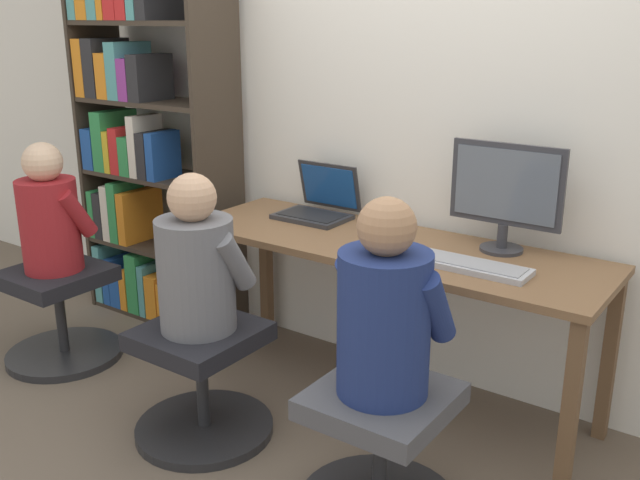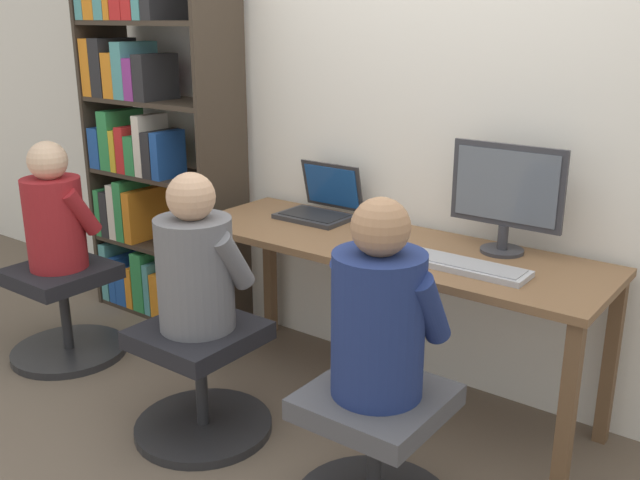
% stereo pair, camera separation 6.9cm
% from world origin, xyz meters
% --- Properties ---
extents(ground_plane, '(14.00, 14.00, 0.00)m').
position_xyz_m(ground_plane, '(0.00, 0.00, 0.00)').
color(ground_plane, brown).
extents(wall_back, '(10.00, 0.05, 2.60)m').
position_xyz_m(wall_back, '(0.00, 0.64, 1.30)').
color(wall_back, white).
rests_on(wall_back, ground_plane).
extents(desk, '(1.77, 0.57, 0.71)m').
position_xyz_m(desk, '(0.00, 0.29, 0.63)').
color(desk, brown).
rests_on(desk, ground_plane).
extents(desktop_monitor, '(0.44, 0.17, 0.42)m').
position_xyz_m(desktop_monitor, '(0.41, 0.45, 0.94)').
color(desktop_monitor, '#333338').
rests_on(desktop_monitor, desk).
extents(laptop, '(0.32, 0.28, 0.24)m').
position_xyz_m(laptop, '(-0.45, 0.44, 0.76)').
color(laptop, '#2D2D30').
rests_on(laptop, desk).
extents(keyboard, '(0.46, 0.14, 0.03)m').
position_xyz_m(keyboard, '(0.39, 0.19, 0.72)').
color(keyboard, '#B2B2B7').
rests_on(keyboard, desk).
extents(computer_mouse_by_keyboard, '(0.06, 0.09, 0.03)m').
position_xyz_m(computer_mouse_by_keyboard, '(0.09, 0.19, 0.73)').
color(computer_mouse_by_keyboard, '#99999E').
rests_on(computer_mouse_by_keyboard, desk).
extents(office_chair_left, '(0.54, 0.54, 0.45)m').
position_xyz_m(office_chair_left, '(0.36, -0.36, 0.23)').
color(office_chair_left, '#262628').
rests_on(office_chair_left, ground_plane).
extents(office_chair_right, '(0.54, 0.54, 0.45)m').
position_xyz_m(office_chair_right, '(-0.44, -0.35, 0.23)').
color(office_chair_right, '#262628').
rests_on(office_chair_right, ground_plane).
extents(person_at_monitor, '(0.35, 0.31, 0.63)m').
position_xyz_m(person_at_monitor, '(0.36, -0.35, 0.72)').
color(person_at_monitor, navy).
rests_on(person_at_monitor, office_chair_left).
extents(person_at_laptop, '(0.35, 0.30, 0.60)m').
position_xyz_m(person_at_laptop, '(-0.44, -0.34, 0.71)').
color(person_at_laptop, slate).
rests_on(person_at_laptop, office_chair_right).
extents(bookshelf, '(0.90, 0.33, 1.94)m').
position_xyz_m(bookshelf, '(-1.55, 0.37, 0.96)').
color(bookshelf, '#382D23').
rests_on(bookshelf, ground_plane).
extents(office_chair_side, '(0.54, 0.54, 0.45)m').
position_xyz_m(office_chair_side, '(-1.46, -0.27, 0.23)').
color(office_chair_side, '#262628').
rests_on(office_chair_side, ground_plane).
extents(person_near_shelf, '(0.33, 0.29, 0.60)m').
position_xyz_m(person_near_shelf, '(-1.46, -0.26, 0.71)').
color(person_near_shelf, maroon).
rests_on(person_near_shelf, office_chair_side).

